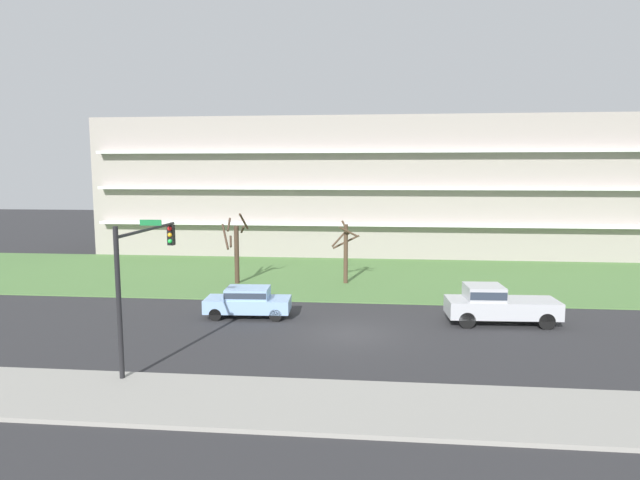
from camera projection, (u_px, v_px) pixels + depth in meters
ground at (352, 334)px, 25.10m from camera, size 160.00×160.00×0.00m
sidewalk_curb_near at (341, 406)px, 17.20m from camera, size 80.00×4.00×0.15m
grass_lawn_strip at (360, 276)px, 38.92m from camera, size 80.00×16.00×0.08m
apartment_building at (364, 186)px, 52.24m from camera, size 48.71×13.48×12.39m
tree_far_left at (236, 249)px, 36.03m from camera, size 1.86×1.71×4.88m
tree_left at (346, 250)px, 36.22m from camera, size 1.88×1.81×4.36m
sedan_blue_near_left at (248, 301)px, 28.01m from camera, size 4.50×2.05×1.57m
pickup_silver_center_left at (497, 304)px, 26.73m from camera, size 5.49×2.25×1.95m
traffic_signal_mast at (142, 266)px, 20.84m from camera, size 0.90×5.52×5.65m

